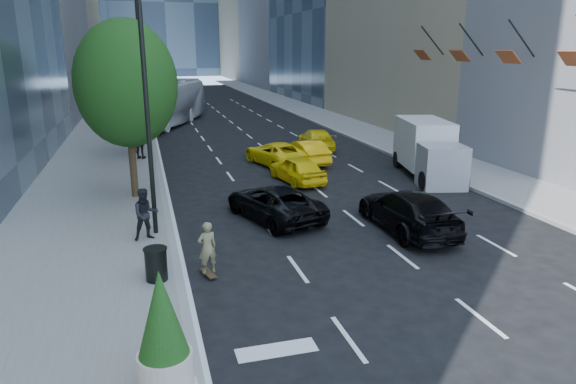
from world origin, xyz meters
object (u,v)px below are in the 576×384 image
object	(u,v)px
skateboarder	(207,251)
trash_can	(156,265)
box_truck	(428,149)
black_sedan_lincoln	(274,203)
black_sedan_mercedes	(408,211)
city_bus	(164,103)
planter_shrub	(163,336)

from	to	relation	value
skateboarder	trash_can	distance (m)	1.48
skateboarder	box_truck	world-z (taller)	box_truck
black_sedan_lincoln	black_sedan_mercedes	distance (m)	5.05
black_sedan_lincoln	box_truck	bearing A→B (deg)	-171.84
black_sedan_mercedes	city_bus	world-z (taller)	city_bus
planter_shrub	black_sedan_lincoln	bearing A→B (deg)	64.76
trash_can	planter_shrub	xyz separation A→B (m)	(0.00, -5.07, 0.73)
trash_can	black_sedan_lincoln	bearing A→B (deg)	45.57
skateboarder	black_sedan_mercedes	xyz separation A→B (m)	(7.48, 1.95, -0.03)
skateboarder	city_bus	xyz separation A→B (m)	(0.34, 31.08, 1.11)
planter_shrub	skateboarder	bearing A→B (deg)	74.48
trash_can	city_bus	bearing A→B (deg)	86.70
black_sedan_lincoln	city_bus	world-z (taller)	city_bus
black_sedan_mercedes	planter_shrub	size ratio (longest dim) A/B	2.07
planter_shrub	trash_can	bearing A→B (deg)	90.00
planter_shrub	black_sedan_mercedes	bearing A→B (deg)	38.79
trash_can	box_truck	bearing A→B (deg)	33.44
black_sedan_lincoln	skateboarder	bearing A→B (deg)	37.61
skateboarder	city_bus	size ratio (longest dim) A/B	0.11
black_sedan_mercedes	planter_shrub	world-z (taller)	planter_shrub
city_bus	planter_shrub	world-z (taller)	city_bus
black_sedan_lincoln	box_truck	world-z (taller)	box_truck
box_truck	planter_shrub	size ratio (longest dim) A/B	2.50
black_sedan_mercedes	city_bus	size ratio (longest dim) A/B	0.38
box_truck	city_bus	bearing A→B (deg)	131.33
black_sedan_lincoln	trash_can	distance (m)	6.57
box_truck	trash_can	bearing A→B (deg)	-133.85
skateboarder	trash_can	size ratio (longest dim) A/B	1.71
city_bus	box_truck	size ratio (longest dim) A/B	2.18
black_sedan_mercedes	trash_can	world-z (taller)	black_sedan_mercedes
trash_can	planter_shrub	bearing A→B (deg)	-90.00
black_sedan_lincoln	planter_shrub	size ratio (longest dim) A/B	1.91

